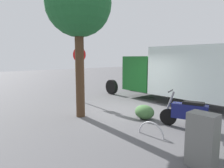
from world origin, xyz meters
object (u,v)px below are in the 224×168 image
at_px(utility_cabinet, 202,140).
at_px(street_tree, 78,5).
at_px(box_truck_near, 179,72).
at_px(bike_rack_hoop, 151,135).
at_px(motorcycle, 189,113).
at_px(stop_sign, 80,66).

bearing_deg(utility_cabinet, street_tree, -1.82).
relative_size(box_truck_near, street_tree, 1.39).
relative_size(utility_cabinet, bike_rack_hoop, 1.36).
bearing_deg(motorcycle, bike_rack_hoop, 54.70).
height_order(box_truck_near, motorcycle, box_truck_near).
distance_m(street_tree, bike_rack_hoop, 5.19).
relative_size(box_truck_near, motorcycle, 4.33).
xyz_separation_m(motorcycle, bike_rack_hoop, (0.44, 1.41, -0.52)).
distance_m(motorcycle, street_tree, 5.38).
xyz_separation_m(motorcycle, utility_cabinet, (-1.30, 2.00, 0.06)).
height_order(stop_sign, utility_cabinet, stop_sign).
bearing_deg(stop_sign, box_truck_near, -134.88).
relative_size(stop_sign, street_tree, 0.51).
distance_m(street_tree, utility_cabinet, 5.99).
height_order(stop_sign, street_tree, street_tree).
height_order(motorcycle, stop_sign, stop_sign).
bearing_deg(motorcycle, street_tree, 9.93).
xyz_separation_m(box_truck_near, utility_cabinet, (-3.50, 5.19, -1.00)).
bearing_deg(motorcycle, box_truck_near, -73.36).
xyz_separation_m(box_truck_near, stop_sign, (3.55, 3.56, 0.29)).
height_order(box_truck_near, street_tree, street_tree).
bearing_deg(street_tree, stop_sign, -33.08).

